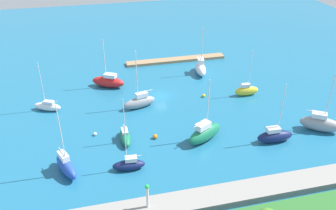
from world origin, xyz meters
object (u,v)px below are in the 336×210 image
Objects in this scene: sailboat_white_mid_basin at (201,68)px; mooring_buoy_yellow at (204,95)px; sailboat_white_far_north at (47,106)px; mooring_buoy_white at (95,134)px; pier_dock at (176,60)px; sailboat_blue_near_pier at (66,166)px; sailboat_gray_center_basin at (140,102)px; sailboat_green_far_south at (205,133)px; sailboat_yellow_west_end at (247,90)px; sailboat_navy_by_breakwater at (275,136)px; sailboat_red_along_channel at (108,81)px; sailboat_green_inner_mooring at (125,137)px; sailboat_navy_lone_south at (129,164)px; sailboat_gray_off_beacon at (320,123)px; mooring_buoy_orange at (155,136)px; harbor_beacon at (147,194)px.

mooring_buoy_yellow is (2.95, 11.17, -1.08)m from sailboat_white_mid_basin.
mooring_buoy_white is (-8.39, 10.90, -0.60)m from sailboat_white_far_north.
mooring_buoy_yellow is at bearing -158.61° from sailboat_white_far_north.
sailboat_blue_near_pier reaches higher than pier_dock.
sailboat_gray_center_basin is 16.18m from sailboat_green_far_south.
sailboat_yellow_west_end is 40.28m from sailboat_white_far_north.
sailboat_red_along_channel is at bearing 135.01° from sailboat_navy_by_breakwater.
sailboat_green_far_south is 16.24× the size of mooring_buoy_yellow.
sailboat_blue_near_pier reaches higher than sailboat_navy_by_breakwater.
sailboat_yellow_west_end is at bearing 114.64° from pier_dock.
sailboat_blue_near_pier is at bearing 32.84° from mooring_buoy_yellow.
sailboat_white_mid_basin is 30.97m from sailboat_green_inner_mooring.
sailboat_navy_lone_south is 0.96× the size of sailboat_green_inner_mooring.
pier_dock is 2.25× the size of sailboat_gray_off_beacon.
sailboat_green_inner_mooring reaches higher than mooring_buoy_orange.
mooring_buoy_orange is at bearing 134.01° from sailboat_green_far_south.
sailboat_gray_off_beacon reaches higher than mooring_buoy_yellow.
sailboat_green_inner_mooring is at bearing -5.27° from mooring_buoy_orange.
sailboat_gray_center_basin is 11.45m from sailboat_green_inner_mooring.
sailboat_red_along_channel is at bearing -87.66° from harbor_beacon.
sailboat_green_inner_mooring is (13.10, -2.94, -0.62)m from sailboat_green_far_south.
sailboat_white_mid_basin is 1.12× the size of sailboat_yellow_west_end.
harbor_beacon is at bearing 68.41° from sailboat_gray_center_basin.
sailboat_gray_off_beacon is 1.36× the size of sailboat_green_inner_mooring.
sailboat_green_far_south reaches higher than sailboat_navy_by_breakwater.
sailboat_gray_off_beacon is at bearing 171.27° from mooring_buoy_orange.
sailboat_navy_by_breakwater is at bearing 15.51° from sailboat_white_mid_basin.
sailboat_navy_lone_south is (1.13, -9.32, -2.40)m from harbor_beacon.
sailboat_yellow_west_end is at bearing 91.11° from sailboat_blue_near_pier.
mooring_buoy_yellow is (6.57, -17.78, -0.83)m from sailboat_navy_by_breakwater.
sailboat_blue_near_pier reaches higher than sailboat_white_far_north.
harbor_beacon is 0.31× the size of sailboat_gray_center_basin.
sailboat_gray_center_basin is 20.63m from sailboat_white_mid_basin.
sailboat_green_far_south is at bearing 172.82° from sailboat_white_far_north.
harbor_beacon is at bearing -18.59° from sailboat_white_mid_basin.
sailboat_yellow_west_end reaches higher than mooring_buoy_orange.
pier_dock is 3.05× the size of sailboat_green_inner_mooring.
sailboat_red_along_channel is 0.90× the size of sailboat_blue_near_pier.
sailboat_white_mid_basin is 26.98m from sailboat_green_far_south.
sailboat_green_inner_mooring is at bearing -87.66° from harbor_beacon.
sailboat_gray_center_basin reaches higher than pier_dock.
sailboat_gray_center_basin is at bearing 94.17° from sailboat_green_far_south.
harbor_beacon is 5.35× the size of mooring_buoy_yellow.
sailboat_green_far_south is at bearing 77.00° from sailboat_green_inner_mooring.
sailboat_navy_by_breakwater is 25.21m from sailboat_green_inner_mooring.
mooring_buoy_yellow is at bearing 99.69° from sailboat_blue_near_pier.
sailboat_navy_lone_south is 32.56m from sailboat_yellow_west_end.
sailboat_blue_near_pier reaches higher than mooring_buoy_orange.
sailboat_navy_lone_south reaches higher than mooring_buoy_white.
sailboat_navy_lone_south is 9.80× the size of mooring_buoy_orange.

